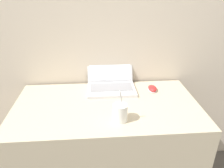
# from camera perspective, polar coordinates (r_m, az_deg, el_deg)

# --- Properties ---
(wall_back) EXTENTS (7.00, 0.04, 2.50)m
(wall_back) POSITION_cam_1_polar(r_m,az_deg,el_deg) (1.55, -2.41, 17.25)
(wall_back) COLOR beige
(wall_back) RESTS_ON ground_plane
(desk) EXTENTS (1.16, 0.63, 0.77)m
(desk) POSITION_cam_1_polar(r_m,az_deg,el_deg) (1.60, -1.29, -17.20)
(desk) COLOR beige
(desk) RESTS_ON ground_plane
(laptop) EXTENTS (0.33, 0.31, 0.21)m
(laptop) POSITION_cam_1_polar(r_m,az_deg,el_deg) (1.56, -0.30, 0.67)
(laptop) COLOR silver
(laptop) RESTS_ON desk
(drink_cup) EXTENTS (0.08, 0.08, 0.20)m
(drink_cup) POSITION_cam_1_polar(r_m,az_deg,el_deg) (1.20, 2.13, -7.43)
(drink_cup) COLOR white
(drink_cup) RESTS_ON desk
(computer_mouse) EXTENTS (0.06, 0.10, 0.03)m
(computer_mouse) POSITION_cam_1_polar(r_m,az_deg,el_deg) (1.56, 10.50, -1.17)
(computer_mouse) COLOR white
(computer_mouse) RESTS_ON desk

